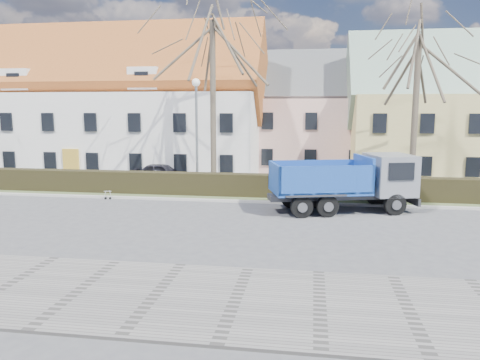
% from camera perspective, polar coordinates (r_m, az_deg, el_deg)
% --- Properties ---
extents(ground, '(120.00, 120.00, 0.00)m').
position_cam_1_polar(ground, '(21.24, -2.72, -5.17)').
color(ground, '#4A4A4D').
extents(sidewalk_near, '(80.00, 5.00, 0.08)m').
position_cam_1_polar(sidewalk_near, '(13.42, -10.23, -13.67)').
color(sidewalk_near, gray).
rests_on(sidewalk_near, ground).
extents(curb_far, '(80.00, 0.30, 0.12)m').
position_cam_1_polar(curb_far, '(25.64, -0.66, -2.58)').
color(curb_far, '#ACA8A0').
rests_on(curb_far, ground).
extents(grass_strip, '(80.00, 3.00, 0.10)m').
position_cam_1_polar(grass_strip, '(27.19, -0.10, -1.94)').
color(grass_strip, '#485731').
rests_on(grass_strip, ground).
extents(hedge, '(60.00, 0.90, 1.30)m').
position_cam_1_polar(hedge, '(26.89, -0.17, -0.76)').
color(hedge, black).
rests_on(hedge, ground).
extents(building_white, '(26.80, 10.80, 9.50)m').
position_cam_1_polar(building_white, '(40.05, -16.68, 7.93)').
color(building_white, white).
rests_on(building_white, ground).
extents(building_pink, '(10.80, 8.80, 8.00)m').
position_cam_1_polar(building_pink, '(40.20, 8.70, 7.13)').
color(building_pink, beige).
rests_on(building_pink, ground).
extents(building_yellow, '(18.80, 10.80, 8.50)m').
position_cam_1_polar(building_yellow, '(39.03, 26.71, 6.61)').
color(building_yellow, '#D0BE72').
rests_on(building_yellow, ground).
extents(tree_1, '(9.20, 9.20, 12.65)m').
position_cam_1_polar(tree_1, '(29.36, -3.32, 11.15)').
color(tree_1, '#4F4536').
rests_on(tree_1, ground).
extents(tree_2, '(8.00, 8.00, 11.00)m').
position_cam_1_polar(tree_2, '(29.27, 20.63, 9.00)').
color(tree_2, '#4F4536').
rests_on(tree_2, ground).
extents(dump_truck, '(7.79, 4.61, 2.93)m').
position_cam_1_polar(dump_truck, '(23.62, 11.83, -0.30)').
color(dump_truck, '#153D93').
rests_on(dump_truck, ground).
extents(streetlight, '(0.54, 0.54, 6.90)m').
position_cam_1_polar(streetlight, '(28.09, -5.30, 5.36)').
color(streetlight, gray).
rests_on(streetlight, ground).
extents(cart_frame, '(0.65, 0.44, 0.55)m').
position_cam_1_polar(cart_frame, '(27.42, -16.17, -1.73)').
color(cart_frame, silver).
rests_on(cart_frame, ground).
extents(parked_car_a, '(4.01, 1.87, 1.33)m').
position_cam_1_polar(parked_car_a, '(32.78, -9.46, 0.88)').
color(parked_car_a, black).
rests_on(parked_car_a, ground).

